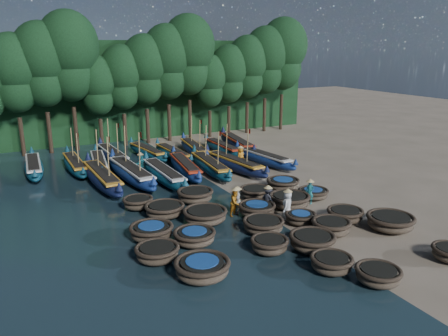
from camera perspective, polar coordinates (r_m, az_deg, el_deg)
name	(u,v)px	position (r m, az deg, el deg)	size (l,w,h in m)	color
ground	(249,205)	(27.06, 3.31, -4.86)	(120.00, 120.00, 0.00)	#80705D
foliage_wall	(135,90)	(47.26, -11.57, 9.96)	(40.00, 3.00, 10.00)	black
coracle_2	(332,263)	(19.88, 13.87, -11.95)	(2.04, 2.04, 0.74)	brown
coracle_3	(378,275)	(19.54, 19.49, -13.01)	(2.33, 2.33, 0.71)	brown
coracle_5	(202,268)	(18.86, -2.86, -12.91)	(2.42, 2.42, 0.82)	brown
coracle_6	(269,244)	(21.06, 5.96, -9.90)	(2.01, 2.01, 0.74)	brown
coracle_7	(312,241)	(21.58, 11.46, -9.35)	(2.74, 2.74, 0.83)	brown
coracle_8	(331,227)	(23.43, 13.84, -7.43)	(2.05, 2.05, 0.82)	brown
coracle_9	(390,222)	(24.98, 20.91, -6.56)	(2.87, 2.87, 0.84)	brown
coracle_10	(157,252)	(20.43, -8.71, -10.84)	(2.08, 2.08, 0.75)	brown
coracle_11	(195,236)	(21.79, -3.87, -8.92)	(2.35, 2.35, 0.75)	brown
coracle_12	(263,225)	(23.18, 5.16, -7.40)	(2.53, 2.53, 0.75)	brown
coracle_13	(301,218)	(24.52, 9.97, -6.39)	(1.87, 1.87, 0.65)	brown
coracle_14	(345,215)	(25.31, 15.53, -5.88)	(2.35, 2.35, 0.76)	brown
coracle_15	(151,231)	(22.55, -9.46, -8.16)	(2.64, 2.64, 0.79)	brown
coracle_16	(205,215)	(24.26, -2.48, -6.18)	(3.08, 3.08, 0.81)	brown
coracle_17	(257,209)	(25.28, 4.31, -5.34)	(2.41, 2.41, 0.76)	brown
coracle_18	(289,200)	(26.74, 8.55, -4.18)	(2.89, 2.89, 0.84)	brown
coracle_19	(313,193)	(28.57, 11.57, -3.24)	(2.08, 2.08, 0.65)	brown
coracle_20	(138,202)	(26.74, -11.17, -4.44)	(2.22, 2.22, 0.74)	brown
coracle_21	(165,210)	(25.29, -7.75, -5.41)	(2.31, 2.31, 0.78)	brown
coracle_22	(195,195)	(27.37, -3.77, -3.56)	(2.37, 2.37, 0.84)	brown
coracle_23	(255,192)	(28.10, 4.13, -3.18)	(2.17, 2.17, 0.73)	brown
coracle_24	(283,183)	(29.98, 7.71, -2.02)	(2.75, 2.75, 0.76)	brown
long_boat_2	(102,178)	(31.62, -15.62, -1.22)	(1.82, 8.97, 3.81)	#10133E
long_boat_3	(131,173)	(32.28, -12.04, -0.61)	(2.12, 9.08, 3.86)	navy
long_boat_4	(164,174)	(31.71, -7.90, -0.79)	(1.50, 8.45, 1.49)	#0D3A4C
long_boat_5	(185,167)	(33.50, -5.11, 0.14)	(2.49, 7.98, 1.42)	navy
long_boat_6	(210,166)	(33.64, -1.83, 0.30)	(2.24, 8.22, 3.51)	#0D3A4C
long_boat_7	(234,164)	(34.17, 1.36, 0.56)	(2.41, 8.31, 3.55)	#10133E
long_boat_8	(264,158)	(36.17, 5.23, 1.31)	(2.26, 7.90, 1.40)	navy
long_boat_9	(34,167)	(36.50, -23.61, 0.15)	(1.78, 7.88, 1.39)	#0D3A4C
long_boat_10	(75,165)	(36.03, -18.90, 0.42)	(1.35, 7.66, 3.25)	#0D3A4C
long_boat_11	(99,163)	(35.91, -16.01, 0.61)	(2.39, 7.63, 1.35)	#0D3A4C
long_boat_12	(112,155)	(38.06, -14.38, 1.63)	(1.72, 8.24, 3.50)	#10133E
long_boat_13	(147,152)	(38.90, -9.98, 2.09)	(2.16, 7.27, 1.29)	#0D3A4C
long_boat_14	(173,154)	(37.90, -6.66, 1.88)	(1.66, 7.43, 1.31)	#0D3A4C
long_boat_15	(194,149)	(39.34, -3.90, 2.52)	(2.39, 7.87, 3.37)	navy
long_boat_16	(222,148)	(39.74, -0.21, 2.65)	(1.43, 7.57, 1.33)	#0D3A4C
long_boat_17	(237,144)	(41.08, 1.72, 3.20)	(2.91, 8.76, 1.56)	#10133E
fisherman_0	(287,204)	(24.77, 8.28, -4.71)	(1.01, 0.97, 1.94)	beige
fisherman_1	(310,190)	(27.53, 11.14, -2.86)	(0.55, 0.64, 1.69)	#19656B
fisherman_2	(236,201)	(25.13, 1.54, -4.37)	(0.98, 0.89, 1.84)	#B87118
fisherman_3	(268,198)	(25.89, 5.75, -3.97)	(0.87, 1.12, 1.73)	black
fisherman_4	(237,200)	(25.41, 1.77, -4.16)	(0.80, 1.00, 1.79)	beige
fisherman_5	(141,164)	(33.73, -10.81, 0.57)	(1.45, 1.34, 1.82)	#19656B
fisherman_6	(240,156)	(35.39, 2.17, 1.60)	(0.94, 0.83, 1.82)	#B87118
tree_2	(14,72)	(41.78, -25.77, 11.22)	(4.51, 4.51, 10.63)	black
tree_3	(42,63)	(41.91, -22.68, 12.50)	(4.92, 4.92, 11.60)	black
tree_4	(69,55)	(42.17, -19.60, 13.73)	(5.34, 5.34, 12.58)	black
tree_5	(98,85)	(42.71, -16.17, 10.38)	(3.68, 3.68, 8.68)	black
tree_6	(122,77)	(43.18, -13.20, 11.54)	(4.09, 4.09, 9.65)	black
tree_7	(145,69)	(43.78, -10.28, 12.63)	(4.51, 4.51, 10.63)	black
tree_8	(167,61)	(44.50, -7.43, 13.67)	(4.92, 4.92, 11.60)	black
tree_9	(189,54)	(45.34, -4.64, 14.63)	(5.34, 5.34, 12.58)	black
tree_10	(210,80)	(46.42, -1.90, 11.36)	(3.68, 3.68, 8.68)	black
tree_11	(229,73)	(47.41, 0.65, 12.28)	(4.09, 4.09, 9.65)	black
tree_12	(248,66)	(48.51, 3.11, 13.14)	(4.51, 4.51, 10.63)	black
tree_13	(266,59)	(49.69, 5.47, 13.93)	(4.92, 4.92, 11.60)	black
tree_14	(283,53)	(50.96, 7.74, 14.66)	(5.34, 5.34, 12.58)	black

